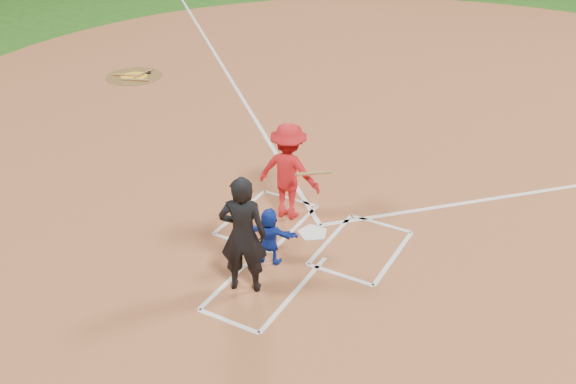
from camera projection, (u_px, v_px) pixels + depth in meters
The scene contains 13 objects.
ground at pixel (313, 234), 11.85m from camera, with size 120.00×120.00×0.00m, color #215314.
home_plate_dirt at pixel (420, 121), 16.41m from camera, with size 28.00×28.00×0.01m, color #985431.
home_plate at pixel (313, 233), 11.84m from camera, with size 0.60×0.60×0.02m, color silver.
on_deck_circle at pixel (134, 76), 19.40m from camera, with size 1.70×1.70×0.01m, color brown.
on_deck_logo at pixel (134, 76), 19.39m from camera, with size 0.80×0.80×0.00m, color yellow.
on_deck_bat_a at pixel (143, 73), 19.51m from camera, with size 0.06×0.06×0.84m, color #915B35.
on_deck_bat_b at pixel (127, 75), 19.39m from camera, with size 0.06×0.06×0.84m, color #A5683C.
on_deck_bat_c at pixel (135, 80), 19.02m from camera, with size 0.06×0.06×0.84m, color #A6763C.
bat_weight_donut at pixel (148, 73), 19.60m from camera, with size 0.19×0.19×0.05m, color black.
catcher at pixel (269, 236), 10.81m from camera, with size 0.96×0.31×1.04m, color #1532AF.
umpire at pixel (243, 235), 9.94m from camera, with size 0.74×0.49×2.03m, color black.
chalk_markings at pixel (410, 131), 15.86m from camera, with size 28.35×17.32×0.01m.
batter_at_plate at pixel (289, 172), 11.93m from camera, with size 1.43×0.95×1.89m.
Camera 1 is at (4.44, -8.90, 6.49)m, focal length 40.00 mm.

